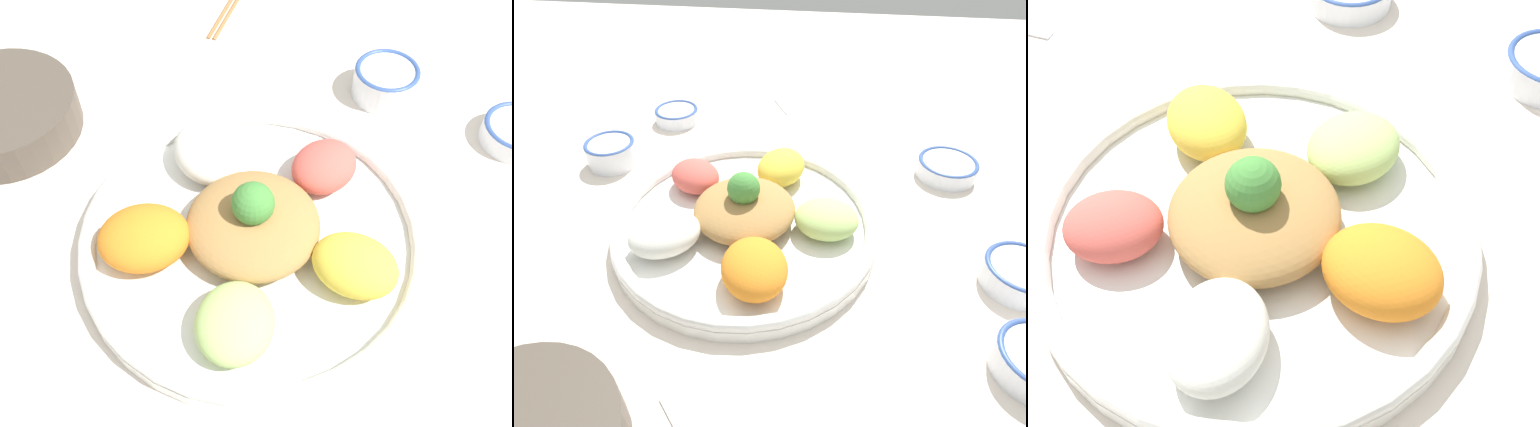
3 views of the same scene
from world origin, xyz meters
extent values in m
plane|color=silver|center=(0.00, 0.00, 0.00)|extent=(2.40, 2.40, 0.00)
cylinder|color=white|center=(0.02, -0.02, 0.01)|extent=(0.41, 0.41, 0.02)
torus|color=white|center=(0.02, -0.02, 0.03)|extent=(0.41, 0.41, 0.02)
ellipsoid|color=white|center=(-0.08, -0.09, 0.05)|extent=(0.13, 0.13, 0.05)
ellipsoid|color=orange|center=(0.06, -0.14, 0.05)|extent=(0.11, 0.12, 0.06)
ellipsoid|color=#B7DB7A|center=(0.14, -0.03, 0.04)|extent=(0.10, 0.09, 0.05)
ellipsoid|color=yellow|center=(0.06, 0.09, 0.05)|extent=(0.10, 0.12, 0.05)
ellipsoid|color=#E55B51|center=(-0.08, 0.05, 0.04)|extent=(0.11, 0.11, 0.05)
ellipsoid|color=#AD7F47|center=(0.02, -0.02, 0.05)|extent=(0.15, 0.15, 0.05)
sphere|color=#478E3D|center=(0.02, -0.02, 0.09)|extent=(0.05, 0.05, 0.05)
cylinder|color=white|center=(0.36, 0.18, 0.02)|extent=(0.11, 0.11, 0.03)
torus|color=#38569E|center=(0.36, 0.18, 0.03)|extent=(0.11, 0.11, 0.01)
cylinder|color=#DBB251|center=(0.36, 0.18, 0.03)|extent=(0.09, 0.09, 0.00)
cylinder|color=white|center=(0.41, -0.08, 0.02)|extent=(0.10, 0.10, 0.03)
torus|color=#38569E|center=(0.41, -0.08, 0.03)|extent=(0.10, 0.10, 0.01)
cylinder|color=#5B3319|center=(0.41, -0.08, 0.03)|extent=(0.08, 0.08, 0.00)
cylinder|color=white|center=(-0.19, 0.31, 0.01)|extent=(0.09, 0.09, 0.03)
torus|color=#38569E|center=(-0.19, 0.31, 0.03)|extent=(0.09, 0.09, 0.01)
cylinder|color=#5B3319|center=(-0.19, 0.31, 0.02)|extent=(0.08, 0.08, 0.00)
cylinder|color=white|center=(-0.27, 0.13, 0.02)|extent=(0.09, 0.09, 0.04)
torus|color=#38569E|center=(-0.27, 0.13, 0.04)|extent=(0.09, 0.09, 0.01)
cylinder|color=#5B3319|center=(-0.27, 0.13, 0.04)|extent=(0.08, 0.08, 0.00)
cube|color=silver|center=(0.01, -0.33, 0.00)|extent=(0.07, 0.07, 0.01)
cube|color=silver|center=(0.03, 0.41, 0.00)|extent=(0.05, 0.08, 0.01)
ellipsoid|color=silver|center=(0.06, 0.36, 0.00)|extent=(0.05, 0.06, 0.01)
camera|label=1|loc=(0.41, 0.03, 0.61)|focal=42.00mm
camera|label=2|loc=(0.13, -0.51, 0.46)|focal=30.00mm
camera|label=3|loc=(-0.23, -0.33, 0.54)|focal=50.00mm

